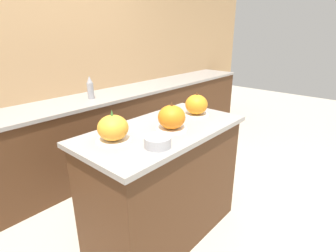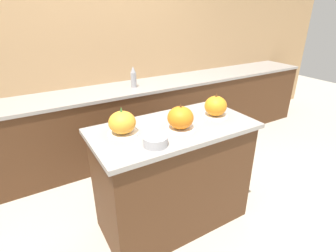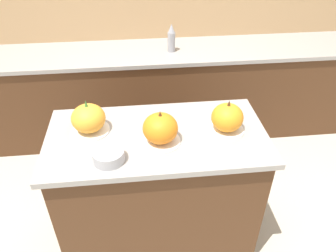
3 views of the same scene
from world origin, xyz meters
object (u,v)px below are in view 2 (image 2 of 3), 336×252
pumpkin_cake_left (122,123)px  mixing_bowl (155,141)px  pumpkin_cake_center (180,118)px  bottle_tall (133,77)px  pumpkin_cake_right (216,106)px

pumpkin_cake_left → mixing_bowl: bearing=-66.6°
pumpkin_cake_left → pumpkin_cake_center: size_ratio=1.00×
pumpkin_cake_left → bottle_tall: size_ratio=0.90×
pumpkin_cake_right → bottle_tall: bearing=97.6°
pumpkin_cake_right → pumpkin_cake_center: bearing=-170.4°
pumpkin_cake_left → bottle_tall: bottle_tall is taller
pumpkin_cake_center → pumpkin_cake_right: size_ratio=1.05×
bottle_tall → mixing_bowl: bearing=-108.8°
pumpkin_cake_left → mixing_bowl: pumpkin_cake_left is taller
pumpkin_cake_center → mixing_bowl: bearing=-155.4°
pumpkin_cake_left → bottle_tall: 1.35m
pumpkin_cake_center → mixing_bowl: 0.31m
bottle_tall → mixing_bowl: 1.55m
mixing_bowl → pumpkin_cake_right: bearing=16.2°
pumpkin_cake_left → pumpkin_cake_center: bearing=-19.9°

